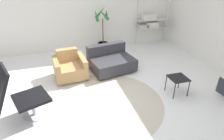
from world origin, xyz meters
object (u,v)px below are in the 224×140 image
armchair_red (70,68)px  couch_low (111,62)px  shelf_unit (150,22)px  lounge_chair (7,89)px  potted_plant (103,37)px  side_table (178,79)px

armchair_red → couch_low: 1.14m
armchair_red → couch_low: size_ratio=0.66×
couch_low → shelf_unit: shelf_unit is taller
lounge_chair → potted_plant: size_ratio=0.84×
lounge_chair → couch_low: 2.82m
lounge_chair → shelf_unit: shelf_unit is taller
shelf_unit → side_table: bearing=-104.9°
lounge_chair → armchair_red: size_ratio=1.47×
side_table → potted_plant: bearing=107.9°
side_table → potted_plant: 3.13m
armchair_red → potted_plant: size_ratio=0.58×
side_table → shelf_unit: 3.31m
armchair_red → shelf_unit: bearing=-155.9°
lounge_chair → side_table: bearing=69.7°
side_table → armchair_red: bearing=146.5°
lounge_chair → shelf_unit: 5.28m
armchair_red → couch_low: (1.14, 0.09, -0.02)m
potted_plant → shelf_unit: bearing=6.3°
couch_low → side_table: bearing=114.9°
side_table → potted_plant: potted_plant is taller
armchair_red → shelf_unit: 3.55m
armchair_red → couch_low: bearing=179.9°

